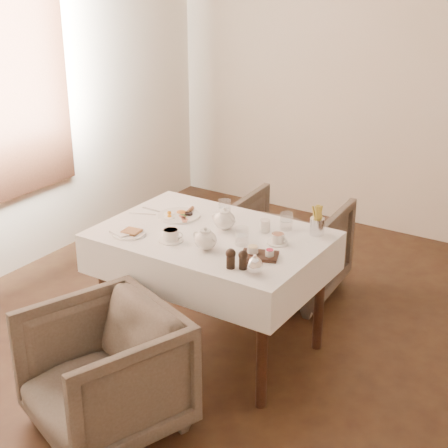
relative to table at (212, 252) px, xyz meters
name	(u,v)px	position (x,y,z in m)	size (l,w,h in m)	color
table	(212,252)	(0.00, 0.00, 0.00)	(1.28, 0.88, 0.75)	black
armchair_near	(104,373)	(-0.04, -0.91, -0.32)	(0.69, 0.71, 0.64)	#4B4037
armchair_far	(288,247)	(0.03, 0.90, -0.30)	(0.71, 0.73, 0.67)	#4B4037
breakfast_plate	(179,215)	(-0.31, 0.11, 0.13)	(0.26, 0.26, 0.03)	white
side_plate	(127,233)	(-0.39, -0.27, 0.13)	(0.20, 0.19, 0.02)	white
teapot_centre	(224,218)	(0.03, 0.09, 0.18)	(0.17, 0.13, 0.14)	white
teapot_front	(206,238)	(0.10, -0.20, 0.18)	(0.17, 0.13, 0.13)	white
creamer	(265,225)	(0.24, 0.19, 0.15)	(0.06, 0.06, 0.07)	white
teacup_near	(171,236)	(-0.13, -0.21, 0.15)	(0.14, 0.14, 0.07)	white
teacup_far	(278,239)	(0.39, 0.08, 0.14)	(0.12, 0.12, 0.06)	white
glass_left	(225,208)	(-0.08, 0.27, 0.17)	(0.07, 0.07, 0.10)	silver
glass_mid	(242,236)	(0.23, -0.04, 0.17)	(0.07, 0.07, 0.10)	silver
glass_right	(286,221)	(0.33, 0.28, 0.17)	(0.07, 0.07, 0.10)	silver
condiment_board	(260,254)	(0.39, -0.12, 0.13)	(0.23, 0.19, 0.05)	black
pepper_mill_left	(231,258)	(0.33, -0.32, 0.17)	(0.05, 0.05, 0.11)	black
pepper_mill_right	(243,260)	(0.39, -0.29, 0.17)	(0.05, 0.05, 0.10)	black
silver_pot	(255,264)	(0.47, -0.31, 0.17)	(0.10, 0.08, 0.11)	white
fries_cup	(317,222)	(0.51, 0.31, 0.19)	(0.08, 0.08, 0.18)	silver
cutlery_fork	(155,211)	(-0.48, 0.10, 0.12)	(0.02, 0.21, 0.00)	silver
cutlery_knife	(142,214)	(-0.52, 0.02, 0.12)	(0.01, 0.17, 0.00)	silver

